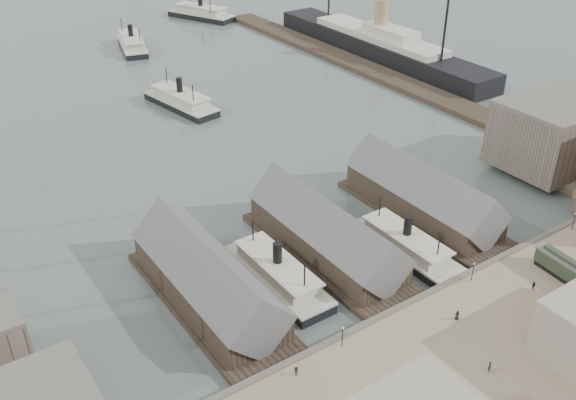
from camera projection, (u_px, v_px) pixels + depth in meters
ground at (382, 299)px, 114.97m from camera, size 900.00×900.00×0.00m
quay at (469, 361)px, 100.23m from camera, size 180.00×30.00×2.00m
seawall at (403, 309)px, 110.68m from camera, size 180.00×1.20×2.30m
east_wharf at (378, 73)px, 216.62m from camera, size 10.00×180.00×1.60m
ferry_shed_west at (208, 281)px, 111.94m from camera, size 14.00×42.00×12.60m
ferry_shed_center at (326, 234)px, 124.62m from camera, size 14.00×42.00×12.60m
ferry_shed_east at (423, 196)px, 137.30m from camera, size 14.00×42.00×12.60m
warehouse_east_back at (556, 133)px, 153.99m from camera, size 28.00×20.00×15.00m
lamp_post_near_w at (343, 333)px, 100.28m from camera, size 0.44×0.44×3.92m
lamp_post_near_e at (473, 268)px, 114.92m from camera, size 0.44×0.44×3.92m
lamp_post_far_e at (575, 218)px, 129.55m from camera, size 0.44×0.44×3.92m
ferry_docked_west at (278, 273)px, 117.78m from camera, size 7.83×26.08×9.32m
ferry_docked_east at (406, 245)px, 125.93m from camera, size 7.59×25.32×9.04m
ferry_open_near at (181, 100)px, 191.25m from camera, size 12.85×28.65×9.87m
ferry_open_mid at (132, 43)px, 241.16m from camera, size 15.04×28.80×9.86m
ferry_open_far at (201, 13)px, 279.23m from camera, size 20.79×31.67×10.92m
ocean_steamer at (379, 45)px, 232.56m from camera, size 14.09×102.94×20.59m
tram at (561, 267)px, 116.53m from camera, size 3.73×10.96×3.83m
horse_cart_center at (421, 372)px, 95.85m from camera, size 4.91×2.27×1.47m
horse_cart_right at (567, 330)px, 103.62m from camera, size 4.84×2.45×1.69m
pedestrian_2 at (296, 371)px, 95.87m from camera, size 1.20×1.11×1.62m
pedestrian_4 at (457, 315)px, 106.64m from camera, size 0.96×1.06×1.81m
pedestrian_5 at (490, 366)px, 96.58m from camera, size 0.81×0.81×1.81m
pedestrian_6 at (534, 285)px, 113.69m from camera, size 0.73×0.88×1.63m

